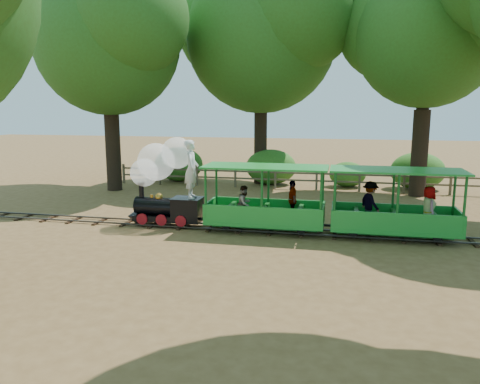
% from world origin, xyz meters
% --- Properties ---
extents(ground, '(90.00, 90.00, 0.00)m').
position_xyz_m(ground, '(0.00, 0.00, 0.00)').
color(ground, olive).
rests_on(ground, ground).
extents(track, '(22.00, 1.00, 0.10)m').
position_xyz_m(track, '(0.00, 0.00, 0.07)').
color(track, '#3F3D3A').
rests_on(track, ground).
extents(locomotive, '(2.65, 1.25, 3.04)m').
position_xyz_m(locomotive, '(-3.62, 0.07, 1.73)').
color(locomotive, black).
rests_on(locomotive, ground).
extents(carriage_front, '(3.89, 1.59, 2.02)m').
position_xyz_m(carriage_front, '(-0.18, -0.01, 0.82)').
color(carriage_front, '#1F9130').
rests_on(carriage_front, track).
extents(carriage_rear, '(3.89, 1.59, 2.02)m').
position_xyz_m(carriage_rear, '(3.71, 0.01, 0.86)').
color(carriage_rear, '#1F9130').
rests_on(carriage_rear, track).
extents(oak_nw, '(8.25, 7.26, 10.14)m').
position_xyz_m(oak_nw, '(-8.53, 6.09, 7.18)').
color(oak_nw, '#2D2116').
rests_on(oak_nw, ground).
extents(oak_nc, '(9.35, 8.23, 11.08)m').
position_xyz_m(oak_nc, '(-2.04, 9.60, 7.73)').
color(oak_nc, '#2D2116').
rests_on(oak_nc, ground).
extents(oak_ne, '(7.63, 6.71, 9.97)m').
position_xyz_m(oak_ne, '(5.47, 7.58, 7.22)').
color(oak_ne, '#2D2116').
rests_on(oak_ne, ground).
extents(fence, '(18.10, 0.10, 1.00)m').
position_xyz_m(fence, '(0.00, 8.00, 0.58)').
color(fence, brown).
rests_on(fence, ground).
extents(shrub_west, '(2.64, 2.03, 1.83)m').
position_xyz_m(shrub_west, '(-6.42, 9.30, 0.91)').
color(shrub_west, '#2D6B1E').
rests_on(shrub_west, ground).
extents(shrub_mid_w, '(2.59, 2.00, 1.80)m').
position_xyz_m(shrub_mid_w, '(-1.41, 9.30, 0.90)').
color(shrub_mid_w, '#2D6B1E').
rests_on(shrub_mid_w, ground).
extents(shrub_mid_e, '(1.80, 1.38, 1.25)m').
position_xyz_m(shrub_mid_e, '(2.45, 9.30, 0.62)').
color(shrub_mid_e, '#2D6B1E').
rests_on(shrub_mid_e, ground).
extents(shrub_east, '(2.58, 1.99, 1.79)m').
position_xyz_m(shrub_east, '(5.75, 9.30, 0.89)').
color(shrub_east, '#2D6B1E').
rests_on(shrub_east, ground).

